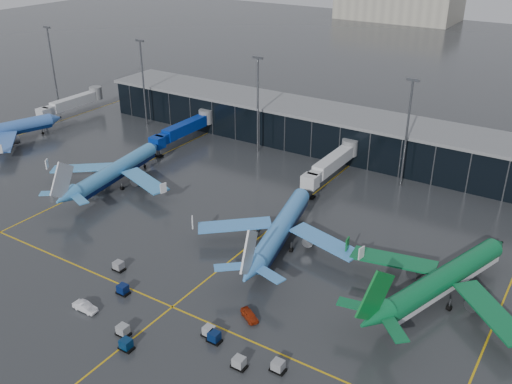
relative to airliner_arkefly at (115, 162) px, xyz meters
The scene contains 12 objects.
ground 34.89m from the airliner_arkefly, 24.19° to the right, with size 600.00×600.00×0.00m, color #282B2D.
terminal_pier 57.27m from the airliner_arkefly, 56.79° to the left, with size 142.00×17.00×10.70m.
jet_bridges 29.16m from the airliner_arkefly, 97.16° to the left, with size 94.00×27.50×7.20m.
flood_masts 51.71m from the airliner_arkefly, 44.64° to the left, with size 203.00×0.50×25.50m.
taxi_lines 41.93m from the airliner_arkefly, ahead, with size 220.00×120.00×0.02m.
airliner_arkefly is the anchor object (origin of this frame).
airliner_klm_near 46.33m from the airliner_arkefly, ahead, with size 33.96×38.68×11.89m, color #4593E5, non-canonical shape.
airliner_aer_lingus 77.51m from the airliner_arkefly, ahead, with size 35.02×39.88×12.26m, color #0C6736, non-canonical shape.
baggage_carts 56.61m from the airliner_arkefly, 36.11° to the right, with size 39.10×15.93×1.70m.
mobile_airstair 46.24m from the airliner_arkefly, 12.10° to the right, with size 2.35×3.30×3.45m.
service_van_red 59.27m from the airliner_arkefly, 24.82° to the right, with size 1.62×4.04×1.38m, color #99270B.
service_van_white 48.31m from the airliner_arkefly, 51.01° to the right, with size 1.54×4.43×1.46m, color silver.
Camera 1 is at (62.04, -70.84, 57.27)m, focal length 40.00 mm.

